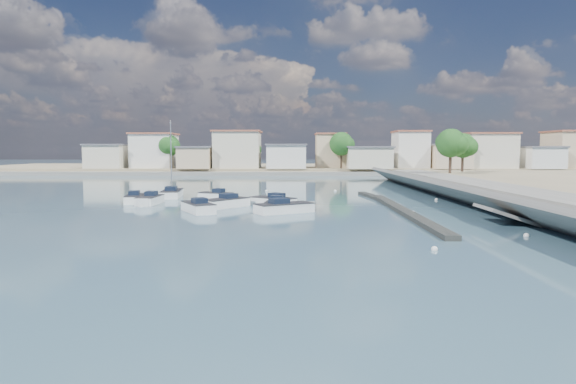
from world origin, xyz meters
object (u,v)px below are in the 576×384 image
object	(u,v)px
motorboat_g	(149,201)
motorboat_a	(197,207)
motorboat_f	(214,196)
motorboat_h	(287,208)
motorboat_d	(223,203)
sailboat	(172,193)
motorboat_c	(271,202)
motorboat_b	(278,204)
motorboat_e	(135,199)

from	to	relation	value
motorboat_g	motorboat_a	bearing A→B (deg)	-43.38
motorboat_f	motorboat_h	distance (m)	13.20
motorboat_d	motorboat_f	bearing A→B (deg)	105.64
motorboat_a	sailboat	world-z (taller)	sailboat
motorboat_a	motorboat_g	world-z (taller)	same
motorboat_c	motorboat_f	bearing A→B (deg)	140.90
motorboat_a	sailboat	bearing A→B (deg)	112.60
motorboat_a	motorboat_c	distance (m)	7.89
motorboat_g	sailboat	bearing A→B (deg)	87.27
motorboat_a	motorboat_b	world-z (taller)	same
motorboat_d	motorboat_c	bearing A→B (deg)	19.46
motorboat_b	motorboat_c	size ratio (longest dim) A/B	1.03
motorboat_d	motorboat_g	xyz separation A→B (m)	(-7.70, 2.44, 0.00)
motorboat_d	motorboat_a	bearing A→B (deg)	-119.58
motorboat_c	motorboat_d	world-z (taller)	same
motorboat_d	sailboat	distance (m)	12.54
motorboat_b	sailboat	bearing A→B (deg)	139.15
motorboat_c	motorboat_d	bearing A→B (deg)	-160.54
sailboat	motorboat_a	bearing A→B (deg)	-67.40
motorboat_d	motorboat_e	xyz separation A→B (m)	(-9.68, 4.21, 0.00)
motorboat_c	motorboat_g	distance (m)	12.25
motorboat_h	motorboat_e	bearing A→B (deg)	153.69
motorboat_a	motorboat_d	size ratio (longest dim) A/B	1.01
motorboat_a	motorboat_h	world-z (taller)	same
motorboat_f	motorboat_g	world-z (taller)	same
motorboat_b	motorboat_f	world-z (taller)	same
motorboat_c	motorboat_g	world-z (taller)	same
motorboat_b	sailboat	world-z (taller)	sailboat
motorboat_f	sailboat	size ratio (longest dim) A/B	0.46
motorboat_a	motorboat_c	bearing A→B (deg)	36.94
motorboat_e	motorboat_g	bearing A→B (deg)	-41.66
motorboat_a	motorboat_e	world-z (taller)	same
motorboat_c	motorboat_h	size ratio (longest dim) A/B	0.88
motorboat_c	motorboat_h	xyz separation A→B (m)	(1.63, -5.22, -0.00)
motorboat_b	motorboat_h	xyz separation A→B (m)	(0.86, -2.88, 0.00)
motorboat_a	motorboat_d	bearing A→B (deg)	60.42
motorboat_a	motorboat_e	size ratio (longest dim) A/B	1.04
motorboat_e	motorboat_h	size ratio (longest dim) A/B	0.89
motorboat_c	sailboat	distance (m)	14.63
motorboat_c	motorboat_a	bearing A→B (deg)	-143.06
motorboat_b	motorboat_c	xyz separation A→B (m)	(-0.77, 2.34, 0.00)
motorboat_b	motorboat_a	bearing A→B (deg)	-161.23
motorboat_f	motorboat_h	bearing A→B (deg)	-52.34
motorboat_e	motorboat_f	world-z (taller)	same
motorboat_b	motorboat_f	bearing A→B (deg)	133.59
motorboat_a	motorboat_g	distance (m)	8.14
motorboat_a	motorboat_f	world-z (taller)	same
motorboat_c	motorboat_d	size ratio (longest dim) A/B	0.96
motorboat_h	motorboat_d	bearing A→B (deg)	149.52
motorboat_a	motorboat_f	xyz separation A→B (m)	(-0.12, 9.97, -0.00)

